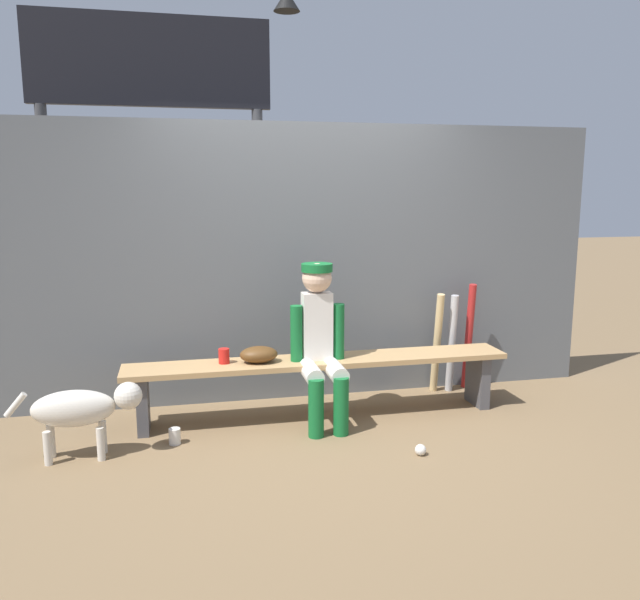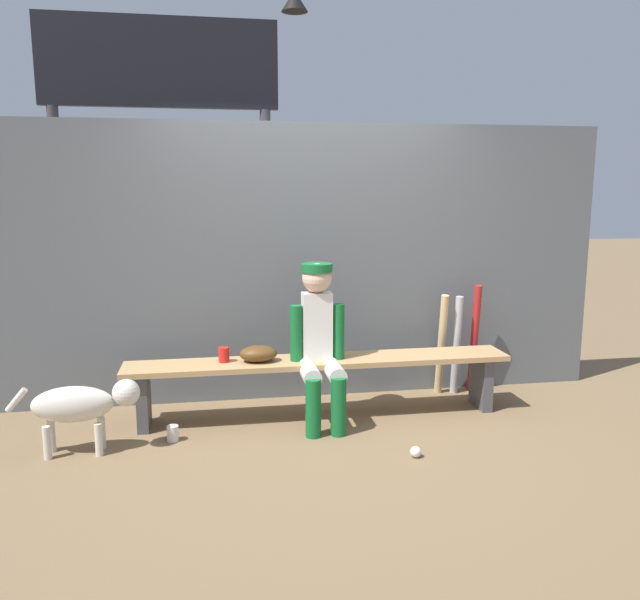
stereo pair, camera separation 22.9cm
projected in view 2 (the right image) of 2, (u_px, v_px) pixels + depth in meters
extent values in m
plane|color=brown|center=(320.00, 417.00, 4.87)|extent=(30.00, 30.00, 0.00)
cube|color=#595E63|center=(309.00, 264.00, 5.18)|extent=(4.95, 0.03, 2.24)
cube|color=tan|center=(320.00, 361.00, 4.79)|extent=(2.90, 0.36, 0.04)
cube|color=#4C4C51|center=(144.00, 400.00, 4.62)|extent=(0.08, 0.29, 0.42)
cube|color=#4C4C51|center=(481.00, 382.00, 5.05)|extent=(0.08, 0.29, 0.42)
cube|color=silver|center=(317.00, 326.00, 4.74)|extent=(0.22, 0.13, 0.51)
sphere|color=beige|center=(317.00, 278.00, 4.68)|extent=(0.22, 0.22, 0.22)
cylinder|color=#14662D|center=(317.00, 268.00, 4.66)|extent=(0.23, 0.23, 0.06)
cylinder|color=silver|center=(309.00, 372.00, 4.59)|extent=(0.13, 0.38, 0.13)
cylinder|color=#14662D|center=(313.00, 408.00, 4.45)|extent=(0.11, 0.11, 0.42)
cylinder|color=#14662D|center=(296.00, 334.00, 4.70)|extent=(0.09, 0.09, 0.43)
cylinder|color=silver|center=(333.00, 370.00, 4.62)|extent=(0.13, 0.38, 0.13)
cylinder|color=#14662D|center=(338.00, 407.00, 4.48)|extent=(0.11, 0.11, 0.42)
cylinder|color=#14662D|center=(338.00, 332.00, 4.76)|extent=(0.09, 0.09, 0.43)
ellipsoid|color=#593819|center=(258.00, 354.00, 4.70)|extent=(0.28, 0.20, 0.12)
cylinder|color=tan|center=(441.00, 345.00, 5.32)|extent=(0.07, 0.18, 0.87)
cylinder|color=#B7B7BC|center=(457.00, 345.00, 5.34)|extent=(0.07, 0.13, 0.85)
cylinder|color=#B22323|center=(474.00, 338.00, 5.40)|extent=(0.07, 0.17, 0.93)
sphere|color=white|center=(416.00, 452.00, 4.13)|extent=(0.07, 0.07, 0.07)
cylinder|color=silver|center=(173.00, 433.00, 4.39)|extent=(0.08, 0.08, 0.11)
cylinder|color=red|center=(224.00, 355.00, 4.69)|extent=(0.08, 0.08, 0.11)
cylinder|color=#3F3F42|center=(62.00, 244.00, 5.79)|extent=(0.10, 0.10, 2.44)
cylinder|color=#3F3F42|center=(267.00, 241.00, 6.11)|extent=(0.10, 0.10, 2.44)
cube|color=black|center=(159.00, 62.00, 5.67)|extent=(2.11, 0.08, 0.78)
cone|color=black|center=(295.00, 1.00, 5.68)|extent=(0.24, 0.24, 0.18)
ellipsoid|color=beige|center=(73.00, 404.00, 4.14)|extent=(0.52, 0.20, 0.24)
sphere|color=beige|center=(126.00, 393.00, 4.18)|extent=(0.18, 0.18, 0.18)
cylinder|color=beige|center=(16.00, 400.00, 4.07)|extent=(0.15, 0.04, 0.16)
cylinder|color=beige|center=(102.00, 433.00, 4.26)|extent=(0.05, 0.05, 0.22)
cylinder|color=beige|center=(99.00, 440.00, 4.15)|extent=(0.05, 0.05, 0.22)
cylinder|color=beige|center=(51.00, 436.00, 4.21)|extent=(0.05, 0.05, 0.22)
cylinder|color=beige|center=(47.00, 443.00, 4.09)|extent=(0.05, 0.05, 0.22)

